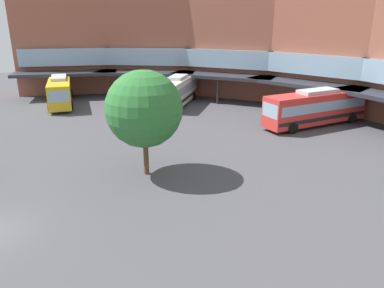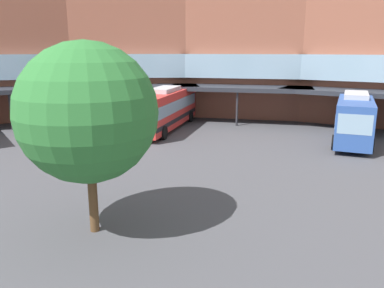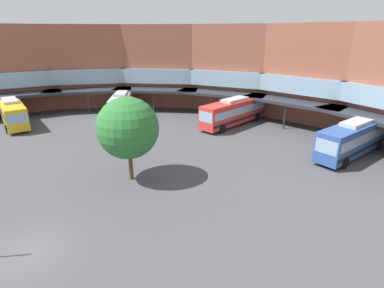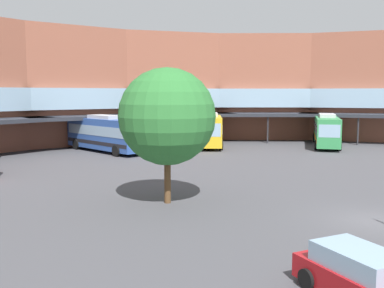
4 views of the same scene
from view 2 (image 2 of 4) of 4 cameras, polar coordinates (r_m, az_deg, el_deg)
name	(u,v)px [view 2 (image 2 of 4)]	position (r m, az deg, el deg)	size (l,w,h in m)	color
station_building	(231,56)	(31.14, 5.78, 12.68)	(85.82, 39.18, 13.53)	#93543F
bus_0	(165,108)	(35.08, -3.97, 5.26)	(3.19, 12.06, 3.77)	red
bus_4	(354,116)	(33.23, 22.71, 3.76)	(4.23, 11.42, 3.79)	#2D519E
plaza_tree	(88,113)	(15.00, -15.10, 4.43)	(5.30, 5.30, 7.43)	brown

